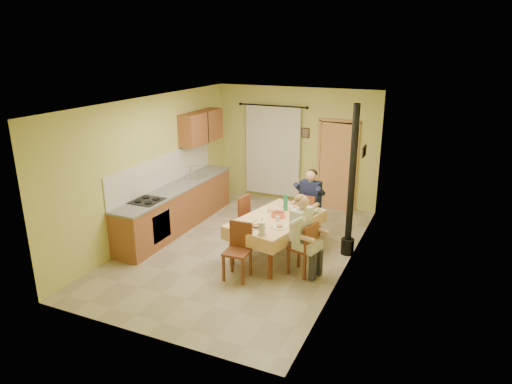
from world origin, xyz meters
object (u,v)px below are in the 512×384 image
at_px(stove_flue, 350,202).
at_px(chair_right, 302,258).
at_px(man_far, 310,196).
at_px(chair_near, 237,262).
at_px(chair_far, 308,224).
at_px(dining_table, 276,237).
at_px(man_right, 303,226).
at_px(chair_left, 251,229).

bearing_deg(stove_flue, chair_right, -115.80).
bearing_deg(man_far, chair_near, -97.79).
xyz_separation_m(chair_far, stove_flue, (0.90, -0.43, 0.74)).
xyz_separation_m(dining_table, chair_right, (0.67, -0.47, -0.09)).
relative_size(dining_table, man_right, 1.46).
bearing_deg(chair_near, chair_far, -108.41).
bearing_deg(man_right, chair_near, 136.52).
bearing_deg(chair_left, stove_flue, 107.52).
height_order(man_right, stove_flue, stove_flue).
distance_m(dining_table, man_far, 1.20).
xyz_separation_m(chair_left, man_right, (1.32, -0.80, 0.59)).
height_order(chair_right, man_right, man_right).
relative_size(chair_right, stove_flue, 0.34).
bearing_deg(chair_far, man_far, 90.00).
relative_size(dining_table, man_far, 1.46).
bearing_deg(stove_flue, chair_near, -131.48).
distance_m(chair_near, stove_flue, 2.34).
bearing_deg(chair_near, dining_table, -108.00).
distance_m(chair_far, man_far, 0.59).
bearing_deg(man_right, dining_table, 69.26).
relative_size(chair_right, man_far, 0.68).
height_order(chair_near, chair_right, chair_near).
height_order(chair_far, man_far, man_far).
xyz_separation_m(chair_right, man_right, (-0.01, 0.00, 0.59)).
bearing_deg(chair_far, dining_table, -98.24).
bearing_deg(chair_left, chair_near, 24.31).
bearing_deg(man_far, chair_far, -90.00).
relative_size(man_far, stove_flue, 0.50).
distance_m(dining_table, chair_far, 1.09).
distance_m(man_far, stove_flue, 1.01).
bearing_deg(chair_left, man_far, 135.95).
relative_size(chair_left, man_far, 0.68).
bearing_deg(chair_left, man_right, 67.53).
bearing_deg(man_right, stove_flue, -11.78).
bearing_deg(stove_flue, dining_table, -152.65).
distance_m(man_far, man_right, 1.56).
xyz_separation_m(man_far, stove_flue, (0.90, -0.44, 0.15)).
distance_m(chair_near, chair_left, 1.43).
bearing_deg(chair_far, stove_flue, -17.88).
xyz_separation_m(chair_right, stove_flue, (0.53, 1.09, 0.74)).
relative_size(chair_far, man_right, 0.68).
bearing_deg(man_right, man_far, 28.01).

